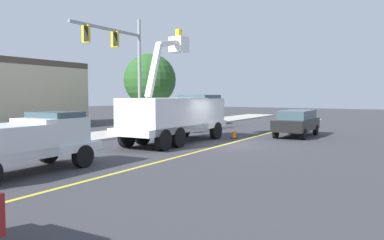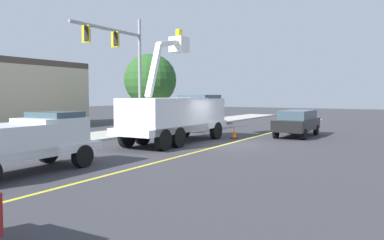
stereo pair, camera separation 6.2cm
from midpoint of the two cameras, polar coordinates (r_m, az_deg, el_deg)
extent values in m
plane|color=#38383D|center=(21.01, 4.95, -3.62)|extent=(120.00, 120.00, 0.00)
cube|color=#B2ADA3|center=(25.89, -12.81, -2.17)|extent=(60.09, 5.91, 0.12)
cube|color=yellow|center=(21.01, 4.95, -3.61)|extent=(49.97, 2.09, 0.01)
cube|color=white|center=(21.43, -2.65, -1.04)|extent=(8.29, 2.81, 0.36)
cube|color=white|center=(23.63, 0.78, 1.28)|extent=(2.71, 2.45, 1.60)
cube|color=#384C56|center=(23.78, 1.02, 2.98)|extent=(1.88, 2.17, 0.64)
cube|color=white|center=(20.56, -4.13, 0.76)|extent=(5.34, 2.70, 1.80)
cube|color=white|center=(19.97, -5.78, 7.38)|extent=(1.61, 0.61, 2.90)
cube|color=white|center=(22.01, -3.42, 11.30)|extent=(2.86, 0.89, 0.74)
cube|color=white|center=(23.31, -2.03, 11.08)|extent=(0.90, 0.90, 0.90)
cube|color=yellow|center=(23.40, -2.03, 12.54)|extent=(0.36, 0.24, 0.60)
cylinder|color=black|center=(24.48, -1.24, -1.34)|extent=(1.05, 0.38, 1.04)
cylinder|color=black|center=(23.40, 3.48, -1.58)|extent=(1.05, 0.38, 1.04)
cylinder|color=black|center=(20.90, -7.43, -2.24)|extent=(1.05, 0.38, 1.04)
cylinder|color=black|center=(19.62, -2.20, -2.60)|extent=(1.05, 0.38, 1.04)
cylinder|color=black|center=(19.88, -9.73, -2.57)|extent=(1.05, 0.38, 1.04)
cylinder|color=black|center=(18.53, -4.37, -2.98)|extent=(1.05, 0.38, 1.04)
cube|color=silver|center=(14.35, -23.98, -4.33)|extent=(5.68, 2.31, 0.30)
cube|color=silver|center=(15.03, -20.23, -1.77)|extent=(2.09, 2.01, 1.10)
cube|color=#384C56|center=(15.13, -19.69, 0.10)|extent=(1.41, 1.81, 0.56)
cylinder|color=black|center=(16.25, -20.63, -4.51)|extent=(0.85, 0.33, 0.84)
cylinder|color=black|center=(14.85, -15.98, -5.17)|extent=(0.85, 0.33, 0.84)
cube|color=black|center=(25.63, 15.17, -0.63)|extent=(4.87, 2.08, 0.70)
cube|color=#384C56|center=(25.74, 15.28, 0.72)|extent=(3.52, 1.80, 0.60)
cylinder|color=black|center=(23.89, 16.14, -2.04)|extent=(0.69, 0.27, 0.68)
cylinder|color=black|center=(24.35, 12.22, -1.87)|extent=(0.69, 0.27, 0.68)
cylinder|color=black|center=(27.05, 17.80, -1.41)|extent=(0.69, 0.27, 0.68)
cylinder|color=black|center=(27.46, 14.31, -1.28)|extent=(0.69, 0.27, 0.68)
cube|color=black|center=(24.02, 6.16, -2.65)|extent=(0.40, 0.40, 0.04)
cone|color=orange|center=(23.99, 6.16, -1.76)|extent=(0.32, 0.32, 0.71)
cylinder|color=white|center=(23.98, 6.16, -1.59)|extent=(0.20, 0.20, 0.08)
cylinder|color=gray|center=(26.98, -7.86, 6.32)|extent=(0.22, 0.22, 7.83)
cube|color=gray|center=(24.90, -12.43, 13.03)|extent=(6.22, 0.40, 0.16)
cube|color=gold|center=(25.28, -11.44, 11.64)|extent=(0.14, 0.56, 1.00)
cube|color=black|center=(25.21, -11.27, 11.67)|extent=(0.21, 0.33, 0.84)
cube|color=gold|center=(23.49, -15.55, 12.19)|extent=(0.14, 0.56, 1.00)
cube|color=black|center=(23.41, -15.37, 12.22)|extent=(0.21, 0.33, 0.84)
cylinder|color=brown|center=(32.16, -6.28, 1.08)|extent=(0.32, 0.32, 2.41)
sphere|color=#285623|center=(32.15, -6.32, 5.92)|extent=(4.32, 4.32, 4.32)
camera|label=1|loc=(0.03, -90.09, -0.01)|focal=35.98mm
camera|label=2|loc=(0.03, 89.91, 0.01)|focal=35.98mm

